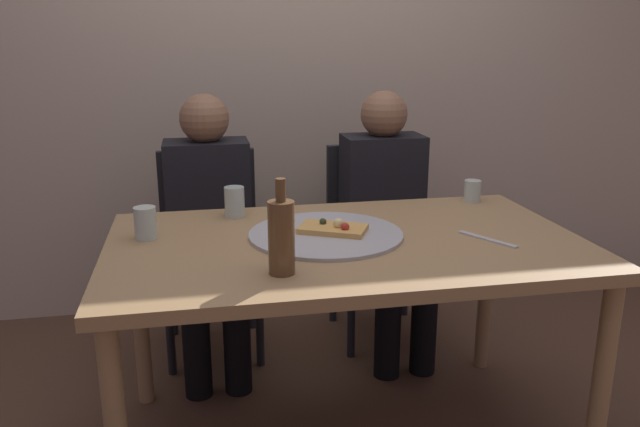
% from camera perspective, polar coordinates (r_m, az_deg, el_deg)
% --- Properties ---
extents(back_wall, '(6.00, 0.10, 2.60)m').
position_cam_1_polar(back_wall, '(3.31, -3.13, 13.93)').
color(back_wall, '#BCA893').
rests_on(back_wall, ground_plane).
extents(dining_table, '(1.55, 0.92, 0.76)m').
position_cam_1_polar(dining_table, '(2.11, 2.34, -4.35)').
color(dining_table, '#99754C').
rests_on(dining_table, ground_plane).
extents(pizza_tray, '(0.52, 0.52, 0.01)m').
position_cam_1_polar(pizza_tray, '(2.12, 0.53, -1.87)').
color(pizza_tray, '#ADADB2').
rests_on(pizza_tray, dining_table).
extents(pizza_slice_last, '(0.25, 0.21, 0.05)m').
position_cam_1_polar(pizza_slice_last, '(2.12, 1.23, -1.33)').
color(pizza_slice_last, tan).
rests_on(pizza_slice_last, pizza_tray).
extents(wine_bottle, '(0.08, 0.08, 0.27)m').
position_cam_1_polar(wine_bottle, '(1.76, -3.49, -2.02)').
color(wine_bottle, brown).
rests_on(wine_bottle, dining_table).
extents(tumbler_near, '(0.07, 0.07, 0.09)m').
position_cam_1_polar(tumbler_near, '(2.62, 13.53, 1.99)').
color(tumbler_near, '#B7C6BC').
rests_on(tumbler_near, dining_table).
extents(tumbler_far, '(0.07, 0.07, 0.11)m').
position_cam_1_polar(tumbler_far, '(2.35, -7.69, 1.05)').
color(tumbler_far, '#B7C6BC').
rests_on(tumbler_far, dining_table).
extents(wine_glass, '(0.07, 0.07, 0.11)m').
position_cam_1_polar(wine_glass, '(2.15, -15.42, -0.82)').
color(wine_glass, '#B7C6BC').
rests_on(wine_glass, dining_table).
extents(table_knife, '(0.13, 0.20, 0.01)m').
position_cam_1_polar(table_knife, '(2.15, 14.81, -2.25)').
color(table_knife, '#B7B7BC').
rests_on(table_knife, dining_table).
extents(chair_left, '(0.44, 0.44, 0.90)m').
position_cam_1_polar(chair_left, '(2.93, -9.86, -2.21)').
color(chair_left, black).
rests_on(chair_left, ground_plane).
extents(chair_right, '(0.44, 0.44, 0.90)m').
position_cam_1_polar(chair_right, '(3.04, 5.17, -1.34)').
color(chair_right, black).
rests_on(chair_right, ground_plane).
extents(guest_in_sweater, '(0.36, 0.56, 1.17)m').
position_cam_1_polar(guest_in_sweater, '(2.75, -9.89, -0.64)').
color(guest_in_sweater, black).
rests_on(guest_in_sweater, ground_plane).
extents(guest_in_beanie, '(0.36, 0.56, 1.17)m').
position_cam_1_polar(guest_in_beanie, '(2.87, 6.07, 0.22)').
color(guest_in_beanie, black).
rests_on(guest_in_beanie, ground_plane).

